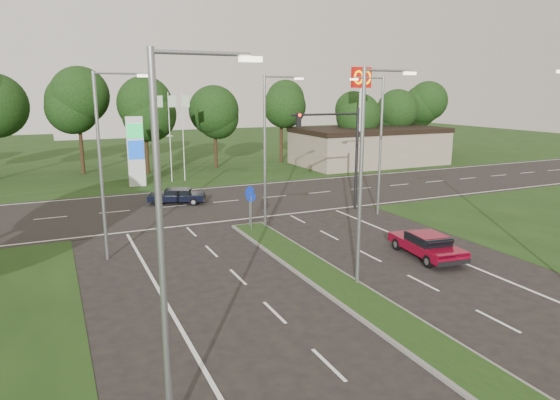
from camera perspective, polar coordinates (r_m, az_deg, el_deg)
name	(u,v)px	position (r m, az deg, el deg)	size (l,w,h in m)	color
ground	(441,356)	(17.12, 17.97, -16.55)	(160.00, 160.00, 0.00)	black
verge_far	(142,155)	(67.12, -15.53, 4.98)	(160.00, 50.00, 0.02)	black
cross_road	(213,203)	(37.24, -7.65, -0.32)	(160.00, 12.00, 0.02)	black
median_kerb	(368,305)	(19.86, 10.05, -11.74)	(2.00, 26.00, 0.12)	slate
commercial_building	(369,146)	(57.31, 10.13, 6.06)	(16.00, 9.00, 4.00)	gray
streetlight_median_near	(365,167)	(20.59, 9.71, 3.73)	(2.53, 0.22, 9.00)	gray
streetlight_median_far	(268,144)	(29.32, -1.39, 6.44)	(2.53, 0.22, 9.00)	gray
streetlight_left_near	(169,229)	(11.43, -12.55, -3.31)	(2.53, 0.22, 9.00)	gray
streetlight_left_far	(104,156)	(25.07, -19.45, 4.73)	(2.53, 0.22, 9.00)	gray
streetlight_right_far	(378,139)	(33.18, 11.17, 6.90)	(2.53, 0.22, 9.00)	gray
traffic_signal	(341,143)	(33.98, 6.94, 6.44)	(5.10, 0.42, 7.00)	black
median_signs	(250,200)	(29.85, -3.43, -0.02)	(1.16, 1.76, 2.38)	gray
gas_pylon	(138,149)	(44.63, -15.91, 5.58)	(5.80, 1.26, 8.00)	silver
mcdonalds_sign	(361,92)	(51.41, 9.24, 12.08)	(2.20, 0.47, 10.40)	silver
treeline_far	(164,104)	(51.84, -13.06, 10.65)	(6.00, 6.00, 9.90)	black
red_sedan	(427,244)	(25.90, 16.43, -4.89)	(2.31, 4.57, 1.21)	maroon
navy_sedan	(177,196)	(37.24, -11.69, 0.47)	(4.33, 2.97, 1.10)	black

